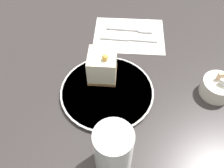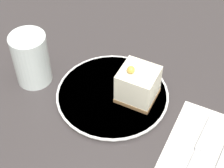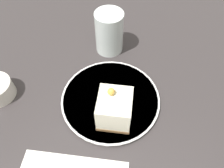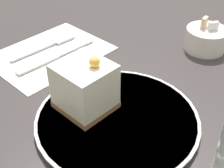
{
  "view_description": "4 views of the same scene",
  "coord_description": "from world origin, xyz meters",
  "px_view_note": "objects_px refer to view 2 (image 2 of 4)",
  "views": [
    {
      "loc": [
        0.37,
        0.05,
        0.55
      ],
      "look_at": [
        -0.02,
        -0.02,
        0.04
      ],
      "focal_mm": 40.0,
      "sensor_mm": 36.0,
      "label": 1
    },
    {
      "loc": [
        -0.33,
        0.44,
        0.64
      ],
      "look_at": [
        -0.03,
        -0.01,
        0.07
      ],
      "focal_mm": 60.0,
      "sensor_mm": 36.0,
      "label": 2
    },
    {
      "loc": [
        -0.32,
        -0.11,
        0.48
      ],
      "look_at": [
        -0.01,
        -0.03,
        0.06
      ],
      "focal_mm": 35.0,
      "sensor_mm": 36.0,
      "label": 3
    },
    {
      "loc": [
        0.25,
        -0.27,
        0.34
      ],
      "look_at": [
        -0.04,
        -0.03,
        0.06
      ],
      "focal_mm": 50.0,
      "sensor_mm": 36.0,
      "label": 4
    }
  ],
  "objects_px": {
    "plate": "(112,95)",
    "knife": "(201,143)",
    "cake_slice": "(138,85)",
    "drinking_glass": "(31,59)",
    "fork": "(220,165)"
  },
  "relations": [
    {
      "from": "knife",
      "to": "drinking_glass",
      "type": "distance_m",
      "value": 0.41
    },
    {
      "from": "cake_slice",
      "to": "drinking_glass",
      "type": "xyz_separation_m",
      "value": [
        0.24,
        0.07,
        0.01
      ]
    },
    {
      "from": "cake_slice",
      "to": "drinking_glass",
      "type": "bearing_deg",
      "value": 10.62
    },
    {
      "from": "fork",
      "to": "drinking_glass",
      "type": "relative_size",
      "value": 1.22
    },
    {
      "from": "cake_slice",
      "to": "fork",
      "type": "relative_size",
      "value": 0.61
    },
    {
      "from": "cake_slice",
      "to": "knife",
      "type": "height_order",
      "value": "cake_slice"
    },
    {
      "from": "knife",
      "to": "cake_slice",
      "type": "bearing_deg",
      "value": -15.42
    },
    {
      "from": "drinking_glass",
      "to": "fork",
      "type": "bearing_deg",
      "value": -178.25
    },
    {
      "from": "fork",
      "to": "knife",
      "type": "bearing_deg",
      "value": -31.28
    },
    {
      "from": "plate",
      "to": "drinking_glass",
      "type": "relative_size",
      "value": 2.0
    },
    {
      "from": "knife",
      "to": "plate",
      "type": "bearing_deg",
      "value": -7.07
    },
    {
      "from": "plate",
      "to": "fork",
      "type": "bearing_deg",
      "value": 172.28
    },
    {
      "from": "plate",
      "to": "fork",
      "type": "xyz_separation_m",
      "value": [
        -0.27,
        0.04,
        -0.0
      ]
    },
    {
      "from": "fork",
      "to": "drinking_glass",
      "type": "bearing_deg",
      "value": -2.52
    },
    {
      "from": "plate",
      "to": "knife",
      "type": "relative_size",
      "value": 1.36
    }
  ]
}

